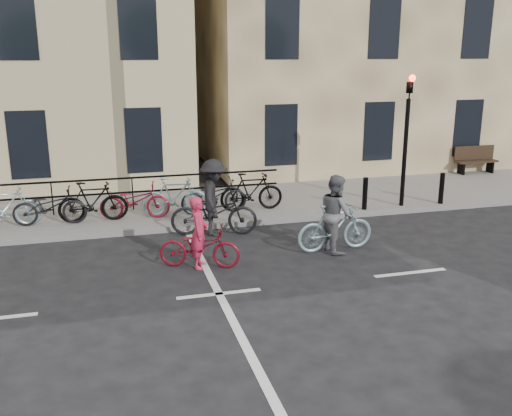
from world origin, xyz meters
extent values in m
plane|color=black|center=(0.00, 0.00, 0.00)|extent=(120.00, 120.00, 0.00)
cube|color=slate|center=(-4.00, 6.00, 0.07)|extent=(46.00, 4.00, 0.15)
cube|color=#937C59|center=(9.00, 13.00, 6.15)|extent=(14.00, 10.00, 12.00)
cylinder|color=black|center=(6.20, 4.35, 1.65)|extent=(0.12, 0.12, 3.00)
imported|color=black|center=(6.20, 4.35, 3.60)|extent=(0.15, 0.18, 0.90)
sphere|color=#FF0C05|center=(6.20, 4.23, 3.70)|extent=(0.18, 0.18, 0.18)
cylinder|color=black|center=(5.00, 4.25, 0.60)|extent=(0.14, 0.14, 0.90)
cylinder|color=black|center=(7.40, 4.25, 0.60)|extent=(0.14, 0.14, 0.90)
cube|color=black|center=(10.40, 7.65, 0.35)|extent=(0.06, 0.38, 0.40)
cube|color=black|center=(11.60, 7.65, 0.35)|extent=(0.06, 0.38, 0.40)
cube|color=black|center=(11.00, 7.65, 0.58)|extent=(1.60, 0.40, 0.06)
cube|color=black|center=(11.00, 7.83, 0.87)|extent=(1.60, 0.06, 0.50)
cube|color=black|center=(-2.77, 5.90, 0.62)|extent=(11.45, 0.04, 0.95)
imported|color=#7E9DA5|center=(-4.35, 5.00, 0.68)|extent=(1.75, 0.49, 1.05)
imported|color=black|center=(-3.30, 5.00, 0.62)|extent=(1.80, 0.63, 0.95)
imported|color=black|center=(-2.25, 5.00, 0.68)|extent=(1.75, 0.49, 1.05)
imported|color=maroon|center=(-1.20, 5.00, 0.62)|extent=(1.80, 0.63, 0.95)
imported|color=#7E9DA5|center=(-0.15, 5.00, 0.68)|extent=(1.75, 0.49, 1.05)
imported|color=black|center=(0.90, 5.00, 0.62)|extent=(1.80, 0.63, 0.95)
imported|color=black|center=(1.95, 5.00, 0.68)|extent=(1.75, 0.49, 1.05)
imported|color=maroon|center=(-0.10, 1.48, 0.45)|extent=(1.81, 1.15, 0.90)
imported|color=#C52245|center=(-0.10, 1.48, 0.76)|extent=(0.53, 0.65, 1.52)
imported|color=#7E9DA5|center=(3.04, 1.69, 0.55)|extent=(1.84, 0.58, 1.09)
imported|color=slate|center=(3.04, 1.69, 0.88)|extent=(0.70, 0.88, 1.76)
imported|color=black|center=(0.62, 3.58, 0.56)|extent=(2.23, 1.15, 1.11)
imported|color=black|center=(0.62, 3.58, 0.94)|extent=(0.93, 1.34, 1.89)
camera|label=1|loc=(-1.92, -9.69, 4.38)|focal=40.00mm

